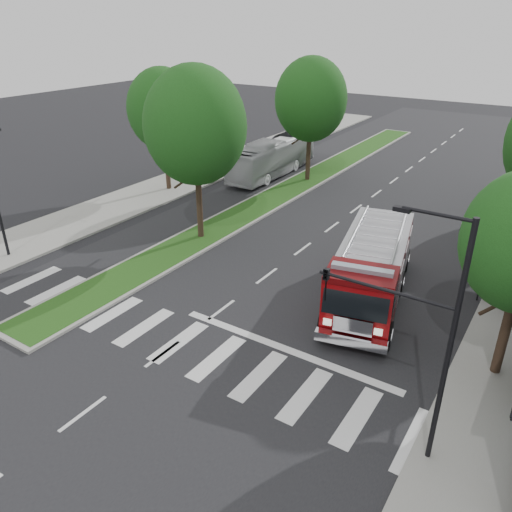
{
  "coord_description": "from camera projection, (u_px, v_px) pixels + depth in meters",
  "views": [
    {
      "loc": [
        12.12,
        -15.73,
        12.38
      ],
      "look_at": [
        0.24,
        2.6,
        1.8
      ],
      "focal_mm": 35.0,
      "sensor_mm": 36.0,
      "label": 1
    }
  ],
  "objects": [
    {
      "name": "tree_median_near",
      "position": [
        195.0,
        126.0,
        27.71
      ],
      "size": [
        5.8,
        5.8,
        10.16
      ],
      "color": "black",
      "rests_on": "ground"
    },
    {
      "name": "ground",
      "position": [
        221.0,
        310.0,
        23.21
      ],
      "size": [
        140.0,
        140.0,
        0.0
      ],
      "primitive_type": "plane",
      "color": "black",
      "rests_on": "ground"
    },
    {
      "name": "median",
      "position": [
        295.0,
        186.0,
        39.71
      ],
      "size": [
        3.0,
        50.0,
        0.15
      ],
      "color": "gray",
      "rests_on": "ground"
    },
    {
      "name": "city_bus",
      "position": [
        272.0,
        157.0,
        42.24
      ],
      "size": [
        2.77,
        10.86,
        3.01
      ],
      "primitive_type": "imported",
      "rotation": [
        0.0,
        0.0,
        0.02
      ],
      "color": "#B0B0B4",
      "rests_on": "ground"
    },
    {
      "name": "streetlight_right_near",
      "position": [
        420.0,
        323.0,
        13.82
      ],
      "size": [
        4.08,
        0.22,
        8.0
      ],
      "color": "black",
      "rests_on": "ground"
    },
    {
      "name": "tree_median_far",
      "position": [
        311.0,
        100.0,
        38.42
      ],
      "size": [
        5.6,
        5.6,
        9.72
      ],
      "color": "black",
      "rests_on": "ground"
    },
    {
      "name": "tree_left_mid",
      "position": [
        163.0,
        109.0,
        36.44
      ],
      "size": [
        5.2,
        5.2,
        9.16
      ],
      "color": "black",
      "rests_on": "ground"
    },
    {
      "name": "fire_engine",
      "position": [
        371.0,
        269.0,
        23.42
      ],
      "size": [
        4.87,
        10.04,
        3.35
      ],
      "rotation": [
        0.0,
        0.0,
        0.22
      ],
      "color": "#4D0406",
      "rests_on": "ground"
    },
    {
      "name": "sidewalk_left",
      "position": [
        146.0,
        195.0,
        37.83
      ],
      "size": [
        5.0,
        80.0,
        0.15
      ],
      "primitive_type": "cube",
      "color": "gray",
      "rests_on": "ground"
    }
  ]
}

